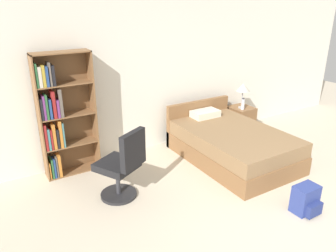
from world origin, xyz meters
The scene contains 9 objects.
ground_plane centered at (0.00, 0.00, 0.00)m, with size 14.00×14.00×0.00m, color beige.
wall_back centered at (0.00, 3.23, 1.30)m, with size 9.00×0.06×2.60m.
bookshelf centered at (-2.01, 3.00, 0.94)m, with size 0.82×0.27×1.87m.
bed centered at (0.50, 2.08, 0.27)m, with size 1.35×2.05×0.78m.
office_chair centered at (-1.52, 1.91, 0.48)m, with size 0.67×0.71×1.01m.
nightstand centered at (1.49, 2.89, 0.26)m, with size 0.43×0.48×0.52m.
table_lamp centered at (1.45, 2.85, 0.93)m, with size 0.27×0.27×0.50m.
water_bottle centered at (1.41, 2.78, 0.63)m, with size 0.07×0.07×0.23m.
backpack_blue centered at (0.32, 0.43, 0.17)m, with size 0.32×0.29×0.36m.
Camera 1 is at (-2.98, -1.67, 2.54)m, focal length 35.00 mm.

